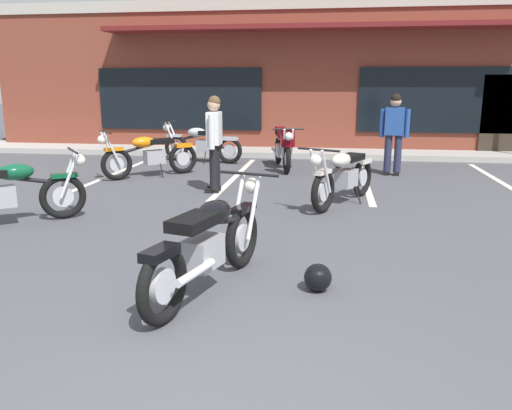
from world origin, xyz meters
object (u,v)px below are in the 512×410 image
(motorcycle_blue_standard, at_px, (201,143))
(person_in_shorts_foreground, at_px, (394,130))
(person_in_black_shirt, at_px, (214,138))
(motorcycle_red_sportbike, at_px, (150,154))
(motorcycle_orange_scrambler, at_px, (344,175))
(helmet_on_pavement, at_px, (318,277))
(motorcycle_foreground_classic, at_px, (209,243))
(motorcycle_green_cafe_racer, at_px, (8,192))
(motorcycle_silver_naked, at_px, (283,146))

(motorcycle_blue_standard, height_order, person_in_shorts_foreground, person_in_shorts_foreground)
(motorcycle_blue_standard, xyz_separation_m, person_in_black_shirt, (1.12, -3.46, 0.49))
(motorcycle_red_sportbike, height_order, person_in_black_shirt, person_in_black_shirt)
(person_in_shorts_foreground, bearing_deg, motorcycle_orange_scrambler, -110.51)
(motorcycle_orange_scrambler, relative_size, helmet_on_pavement, 7.49)
(motorcycle_foreground_classic, height_order, motorcycle_orange_scrambler, same)
(motorcycle_red_sportbike, height_order, motorcycle_green_cafe_racer, same)
(motorcycle_blue_standard, xyz_separation_m, helmet_on_pavement, (3.05, -7.73, -0.33))
(motorcycle_foreground_classic, distance_m, motorcycle_red_sportbike, 6.26)
(motorcycle_blue_standard, height_order, motorcycle_green_cafe_racer, same)
(motorcycle_green_cafe_racer, distance_m, motorcycle_orange_scrambler, 4.88)
(motorcycle_silver_naked, relative_size, motorcycle_blue_standard, 1.00)
(motorcycle_green_cafe_racer, height_order, motorcycle_orange_scrambler, same)
(motorcycle_red_sportbike, relative_size, motorcycle_green_cafe_racer, 0.96)
(motorcycle_green_cafe_racer, xyz_separation_m, person_in_shorts_foreground, (5.55, 4.77, 0.49))
(motorcycle_blue_standard, distance_m, motorcycle_green_cafe_racer, 6.13)
(motorcycle_red_sportbike, bearing_deg, motorcycle_blue_standard, 76.00)
(motorcycle_blue_standard, distance_m, person_in_black_shirt, 3.67)
(motorcycle_blue_standard, bearing_deg, motorcycle_green_cafe_racer, -100.76)
(motorcycle_silver_naked, distance_m, motorcycle_orange_scrambler, 3.54)
(motorcycle_red_sportbike, bearing_deg, person_in_black_shirt, -37.95)
(motorcycle_green_cafe_racer, bearing_deg, motorcycle_blue_standard, 79.24)
(motorcycle_blue_standard, xyz_separation_m, motorcycle_green_cafe_racer, (-1.14, -6.02, 0.00))
(person_in_black_shirt, height_order, helmet_on_pavement, person_in_black_shirt)
(motorcycle_blue_standard, bearing_deg, motorcycle_foreground_classic, -75.34)
(person_in_shorts_foreground, height_order, helmet_on_pavement, person_in_shorts_foreground)
(motorcycle_silver_naked, distance_m, helmet_on_pavement, 7.01)
(motorcycle_foreground_classic, xyz_separation_m, helmet_on_pavement, (0.99, 0.14, -0.33))
(person_in_black_shirt, bearing_deg, motorcycle_orange_scrambler, -16.10)
(motorcycle_red_sportbike, distance_m, motorcycle_orange_scrambler, 4.33)
(motorcycle_red_sportbike, relative_size, helmet_on_pavement, 6.57)
(motorcycle_silver_naked, relative_size, motorcycle_green_cafe_racer, 1.17)
(motorcycle_red_sportbike, bearing_deg, motorcycle_green_cafe_racer, -98.91)
(motorcycle_blue_standard, relative_size, motorcycle_orange_scrambler, 1.07)
(motorcycle_red_sportbike, height_order, person_in_shorts_foreground, person_in_shorts_foreground)
(motorcycle_green_cafe_racer, bearing_deg, motorcycle_orange_scrambler, 23.20)
(motorcycle_foreground_classic, distance_m, person_in_black_shirt, 4.53)
(motorcycle_green_cafe_racer, bearing_deg, person_in_shorts_foreground, 40.67)
(motorcycle_silver_naked, bearing_deg, helmet_on_pavement, -81.94)
(motorcycle_green_cafe_racer, xyz_separation_m, motorcycle_orange_scrambler, (4.48, 1.92, 0.00))
(person_in_black_shirt, bearing_deg, motorcycle_green_cafe_racer, -131.43)
(person_in_black_shirt, bearing_deg, motorcycle_blue_standard, 107.89)
(person_in_shorts_foreground, xyz_separation_m, helmet_on_pavement, (-1.35, -6.47, -0.82))
(motorcycle_foreground_classic, xyz_separation_m, motorcycle_red_sportbike, (-2.60, 5.69, 0.00))
(motorcycle_red_sportbike, height_order, helmet_on_pavement, motorcycle_red_sportbike)
(person_in_black_shirt, bearing_deg, motorcycle_red_sportbike, 142.05)
(motorcycle_red_sportbike, xyz_separation_m, person_in_shorts_foreground, (4.94, 0.91, 0.49))
(motorcycle_silver_naked, height_order, motorcycle_orange_scrambler, same)
(motorcycle_blue_standard, xyz_separation_m, person_in_shorts_foreground, (4.40, -1.26, 0.49))
(motorcycle_silver_naked, height_order, person_in_shorts_foreground, person_in_shorts_foreground)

